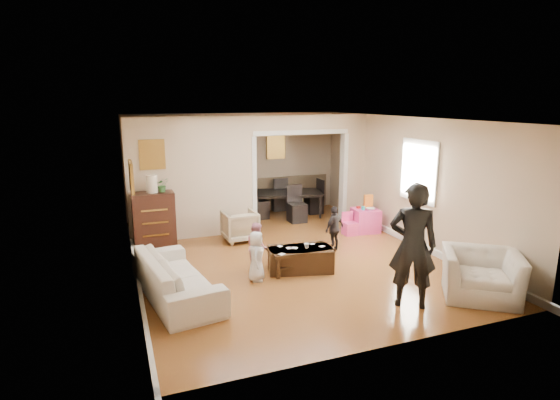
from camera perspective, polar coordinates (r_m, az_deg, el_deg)
name	(u,v)px	position (r m, az deg, el deg)	size (l,w,h in m)	color
floor	(284,255)	(8.72, 0.47, -7.02)	(7.00, 7.00, 0.00)	#A95F2B
partition_left	(193,178)	(9.73, -10.97, 2.76)	(2.75, 0.18, 2.60)	#BFAD8B
partition_right	(352,168)	(11.03, 9.18, 3.98)	(0.55, 0.18, 2.60)	#BFAD8B
partition_header	(301,123)	(10.30, 2.64, 9.82)	(2.22, 0.18, 0.35)	#BFAD8B
window_pane	(419,171)	(9.32, 17.30, 3.54)	(0.03, 0.95, 1.10)	white
framed_art_partition	(152,155)	(9.45, -15.96, 5.58)	(0.45, 0.03, 0.55)	brown
framed_art_sofa_wall	(131,177)	(7.15, -18.40, 2.85)	(0.03, 0.55, 0.40)	brown
framed_art_alcove	(276,147)	(11.88, -0.53, 6.71)	(0.45, 0.03, 0.55)	brown
sofa	(176,276)	(7.06, -13.12, -9.44)	(2.20, 0.86, 0.64)	silver
armchair_back	(240,226)	(9.55, -5.14, -3.29)	(0.68, 0.70, 0.64)	tan
armchair_front	(481,275)	(7.50, 24.21, -8.67)	(1.09, 0.95, 0.71)	silver
dresser	(154,220)	(9.40, -15.73, -2.45)	(0.82, 0.46, 1.12)	#351710
table_lamp	(152,184)	(9.24, -16.00, 2.00)	(0.22, 0.22, 0.36)	beige
potted_plant	(162,185)	(9.26, -14.76, 1.87)	(0.26, 0.22, 0.29)	#3C7233
coffee_table	(300,259)	(7.92, 2.59, -7.53)	(1.10, 0.55, 0.41)	#372111
coffee_cup	(307,246)	(7.83, 3.43, -5.84)	(0.09, 0.09, 0.08)	white
play_table	(365,220)	(10.34, 10.81, -2.55)	(0.55, 0.55, 0.52)	#E03B8C
cereal_box	(368,201)	(10.38, 11.18, -0.15)	(0.20, 0.07, 0.30)	gold
cyan_cup	(363,208)	(10.17, 10.54, -1.03)	(0.08, 0.08, 0.08)	#29CEC7
toy_block	(358,207)	(10.31, 9.96, -0.91)	(0.08, 0.06, 0.05)	red
play_bowl	(371,209)	(10.19, 11.46, -1.13)	(0.20, 0.20, 0.05)	silver
dining_table	(287,204)	(11.52, 0.94, -0.50)	(1.76, 0.98, 0.62)	black
adult_person	(413,246)	(6.65, 16.54, -5.59)	(0.67, 0.44, 1.83)	black
child_kneel_a	(256,256)	(7.43, -3.02, -7.15)	(0.41, 0.27, 0.84)	silver
child_kneel_b	(257,246)	(7.88, -2.97, -5.92)	(0.42, 0.33, 0.86)	pink
child_toddler	(334,229)	(8.91, 6.93, -3.63)	(0.53, 0.22, 0.90)	black
craft_papers	(296,248)	(7.83, 2.07, -6.13)	(0.93, 0.51, 0.00)	white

